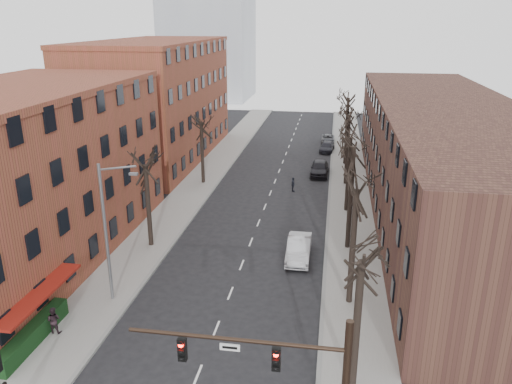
% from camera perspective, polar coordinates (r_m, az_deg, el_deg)
% --- Properties ---
extents(sidewalk_left, '(4.00, 90.00, 0.15)m').
position_cam_1_polar(sidewalk_left, '(55.40, -6.17, 1.40)').
color(sidewalk_left, gray).
rests_on(sidewalk_left, ground).
extents(sidewalk_right, '(4.00, 90.00, 0.15)m').
position_cam_1_polar(sidewalk_right, '(53.60, 10.59, 0.56)').
color(sidewalk_right, gray).
rests_on(sidewalk_right, ground).
extents(building_left_near, '(12.00, 26.00, 12.00)m').
position_cam_1_polar(building_left_near, '(39.50, -25.49, 1.26)').
color(building_left_near, brown).
rests_on(building_left_near, ground).
extents(building_left_far, '(12.00, 28.00, 14.00)m').
position_cam_1_polar(building_left_far, '(64.58, -11.28, 10.01)').
color(building_left_far, brown).
rests_on(building_left_far, ground).
extents(building_right, '(12.00, 50.00, 10.00)m').
position_cam_1_polar(building_right, '(48.39, 20.56, 3.72)').
color(building_right, '#4C2E23').
rests_on(building_right, ground).
extents(awning_left, '(1.20, 7.00, 0.15)m').
position_cam_1_polar(awning_left, '(31.69, -22.84, -14.74)').
color(awning_left, maroon).
rests_on(awning_left, ground).
extents(hedge, '(0.80, 6.00, 1.00)m').
position_cam_1_polar(hedge, '(30.71, -24.14, -14.65)').
color(hedge, '#123415').
rests_on(hedge, sidewalk_left).
extents(tree_right_b, '(5.20, 5.20, 10.80)m').
position_cam_1_polar(tree_right_b, '(32.62, 10.56, -12.38)').
color(tree_right_b, black).
rests_on(tree_right_b, ground).
extents(tree_right_c, '(5.20, 5.20, 11.60)m').
position_cam_1_polar(tree_right_c, '(39.67, 10.37, -6.36)').
color(tree_right_c, black).
rests_on(tree_right_c, ground).
extents(tree_right_d, '(5.20, 5.20, 10.00)m').
position_cam_1_polar(tree_right_d, '(47.02, 10.24, -2.19)').
color(tree_right_d, black).
rests_on(tree_right_d, ground).
extents(tree_right_e, '(5.20, 5.20, 10.80)m').
position_cam_1_polar(tree_right_e, '(54.56, 10.15, 0.84)').
color(tree_right_e, black).
rests_on(tree_right_e, ground).
extents(tree_right_f, '(5.20, 5.20, 11.60)m').
position_cam_1_polar(tree_right_f, '(62.21, 10.08, 3.13)').
color(tree_right_f, black).
rests_on(tree_right_f, ground).
extents(tree_left_a, '(5.20, 5.20, 9.50)m').
position_cam_1_polar(tree_left_a, '(40.25, -11.87, -6.07)').
color(tree_left_a, black).
rests_on(tree_left_a, ground).
extents(tree_left_b, '(5.20, 5.20, 9.50)m').
position_cam_1_polar(tree_left_b, '(54.40, -6.03, 0.99)').
color(tree_left_b, black).
rests_on(tree_left_b, ground).
extents(signal_mast_arm, '(8.14, 0.30, 7.20)m').
position_cam_1_polar(signal_mast_arm, '(19.43, 5.29, -20.96)').
color(signal_mast_arm, black).
rests_on(signal_mast_arm, ground).
extents(streetlight, '(2.45, 0.22, 9.03)m').
position_cam_1_polar(streetlight, '(31.35, -16.58, -3.94)').
color(streetlight, slate).
rests_on(streetlight, ground).
extents(silver_sedan, '(1.72, 4.87, 1.60)m').
position_cam_1_polar(silver_sedan, '(37.30, 4.92, -6.45)').
color(silver_sedan, '#AEB0B5').
rests_on(silver_sedan, ground).
extents(parked_car_near, '(2.05, 4.93, 1.67)m').
position_cam_1_polar(parked_car_near, '(57.25, 7.28, 2.74)').
color(parked_car_near, black).
rests_on(parked_car_near, ground).
extents(parked_car_mid, '(2.10, 4.35, 1.22)m').
position_cam_1_polar(parked_car_mid, '(67.81, 8.11, 5.10)').
color(parked_car_mid, black).
rests_on(parked_car_mid, ground).
extents(parked_car_far, '(1.89, 4.03, 1.12)m').
position_cam_1_polar(parked_car_far, '(72.89, 8.21, 6.04)').
color(parked_car_far, '#5B5D62').
rests_on(parked_car_far, ground).
extents(pedestrian_b, '(0.80, 0.64, 1.58)m').
position_cam_1_polar(pedestrian_b, '(30.99, -22.14, -13.40)').
color(pedestrian_b, black).
rests_on(pedestrian_b, sidewalk_left).
extents(pedestrian_crossing, '(0.62, 0.96, 1.53)m').
position_cam_1_polar(pedestrian_crossing, '(51.44, 4.26, 0.85)').
color(pedestrian_crossing, black).
rests_on(pedestrian_crossing, ground).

